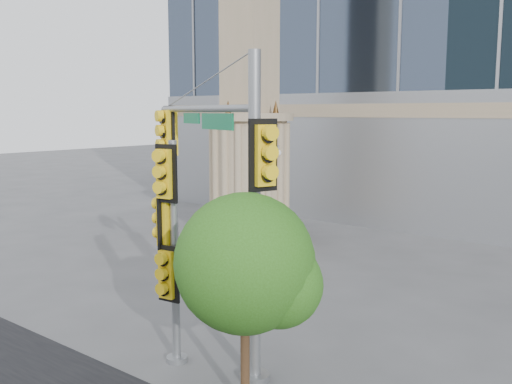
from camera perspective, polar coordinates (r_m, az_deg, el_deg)
The scene contains 5 objects.
ground at distance 13.27m, azimuth -5.29°, elevation -14.87°, with size 120.00×120.00×0.00m, color #545456.
monument at distance 22.95m, azimuth -0.64°, elevation 8.95°, with size 4.40×4.40×16.60m.
main_signal_pole at distance 11.50m, azimuth -3.03°, elevation 1.66°, with size 4.65×2.09×6.27m.
secondary_signal_pole at distance 11.60m, azimuth -8.67°, elevation -4.28°, with size 0.82×0.60×4.60m.
street_tree at distance 9.71m, azimuth -0.84°, elevation -7.74°, with size 2.46×2.40×3.83m.
Camera 1 is at (8.51, -8.77, 5.17)m, focal length 40.00 mm.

